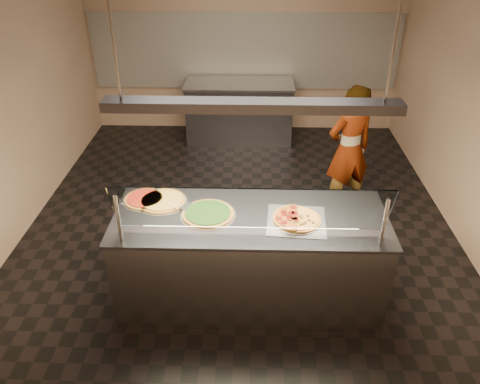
{
  "coord_description": "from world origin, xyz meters",
  "views": [
    {
      "loc": [
        0.13,
        -4.55,
        3.23
      ],
      "look_at": [
        0.03,
        -0.89,
        1.02
      ],
      "focal_mm": 35.0,
      "sensor_mm": 36.0,
      "label": 1
    }
  ],
  "objects_px": {
    "pizza_cheese": "(162,200)",
    "pizza_spatula": "(179,206)",
    "sneeze_guard": "(251,210)",
    "worker": "(349,150)",
    "serving_counter": "(250,258)",
    "half_pizza_pepperoni": "(285,217)",
    "half_pizza_sausage": "(308,219)",
    "pizza_spinach": "(208,213)",
    "prep_table": "(239,111)",
    "heat_lamp_housing": "(252,106)",
    "perforated_tray": "(296,220)",
    "pizza_tomato": "(145,199)"
  },
  "relations": [
    {
      "from": "pizza_spatula",
      "to": "heat_lamp_housing",
      "type": "height_order",
      "value": "heat_lamp_housing"
    },
    {
      "from": "half_pizza_pepperoni",
      "to": "pizza_spinach",
      "type": "bearing_deg",
      "value": 173.53
    },
    {
      "from": "half_pizza_pepperoni",
      "to": "worker",
      "type": "bearing_deg",
      "value": 63.18
    },
    {
      "from": "sneeze_guard",
      "to": "worker",
      "type": "bearing_deg",
      "value": 59.72
    },
    {
      "from": "pizza_spinach",
      "to": "pizza_spatula",
      "type": "distance_m",
      "value": 0.28
    },
    {
      "from": "pizza_cheese",
      "to": "pizza_spatula",
      "type": "distance_m",
      "value": 0.21
    },
    {
      "from": "half_pizza_sausage",
      "to": "serving_counter",
      "type": "bearing_deg",
      "value": 172.34
    },
    {
      "from": "pizza_spinach",
      "to": "serving_counter",
      "type": "bearing_deg",
      "value": -2.1
    },
    {
      "from": "pizza_spinach",
      "to": "worker",
      "type": "bearing_deg",
      "value": 46.7
    },
    {
      "from": "half_pizza_pepperoni",
      "to": "half_pizza_sausage",
      "type": "relative_size",
      "value": 1.0
    },
    {
      "from": "prep_table",
      "to": "heat_lamp_housing",
      "type": "height_order",
      "value": "heat_lamp_housing"
    },
    {
      "from": "pizza_spatula",
      "to": "worker",
      "type": "bearing_deg",
      "value": 40.59
    },
    {
      "from": "serving_counter",
      "to": "half_pizza_sausage",
      "type": "height_order",
      "value": "half_pizza_sausage"
    },
    {
      "from": "sneeze_guard",
      "to": "pizza_spinach",
      "type": "distance_m",
      "value": 0.59
    },
    {
      "from": "half_pizza_sausage",
      "to": "pizza_spinach",
      "type": "xyz_separation_m",
      "value": [
        -0.87,
        0.08,
        -0.01
      ]
    },
    {
      "from": "half_pizza_sausage",
      "to": "worker",
      "type": "relative_size",
      "value": 0.27
    },
    {
      "from": "sneeze_guard",
      "to": "worker",
      "type": "xyz_separation_m",
      "value": [
        1.16,
        1.98,
        -0.43
      ]
    },
    {
      "from": "sneeze_guard",
      "to": "half_pizza_pepperoni",
      "type": "xyz_separation_m",
      "value": [
        0.3,
        0.28,
        -0.26
      ]
    },
    {
      "from": "perforated_tray",
      "to": "pizza_cheese",
      "type": "relative_size",
      "value": 1.16
    },
    {
      "from": "half_pizza_pepperoni",
      "to": "heat_lamp_housing",
      "type": "bearing_deg",
      "value": 168.15
    },
    {
      "from": "half_pizza_sausage",
      "to": "worker",
      "type": "distance_m",
      "value": 1.84
    },
    {
      "from": "half_pizza_sausage",
      "to": "pizza_spatula",
      "type": "height_order",
      "value": "half_pizza_sausage"
    },
    {
      "from": "perforated_tray",
      "to": "worker",
      "type": "relative_size",
      "value": 0.34
    },
    {
      "from": "serving_counter",
      "to": "pizza_spatula",
      "type": "bearing_deg",
      "value": 171.15
    },
    {
      "from": "sneeze_guard",
      "to": "heat_lamp_housing",
      "type": "bearing_deg",
      "value": 90.0
    },
    {
      "from": "pizza_tomato",
      "to": "worker",
      "type": "relative_size",
      "value": 0.25
    },
    {
      "from": "half_pizza_sausage",
      "to": "worker",
      "type": "xyz_separation_m",
      "value": [
        0.66,
        1.7,
        -0.16
      ]
    },
    {
      "from": "pizza_spatula",
      "to": "pizza_cheese",
      "type": "bearing_deg",
      "value": 146.72
    },
    {
      "from": "sneeze_guard",
      "to": "worker",
      "type": "distance_m",
      "value": 2.33
    },
    {
      "from": "half_pizza_pepperoni",
      "to": "prep_table",
      "type": "distance_m",
      "value": 3.83
    },
    {
      "from": "serving_counter",
      "to": "pizza_cheese",
      "type": "bearing_deg",
      "value": 165.24
    },
    {
      "from": "serving_counter",
      "to": "sneeze_guard",
      "type": "height_order",
      "value": "sneeze_guard"
    },
    {
      "from": "heat_lamp_housing",
      "to": "sneeze_guard",
      "type": "bearing_deg",
      "value": -90.0
    },
    {
      "from": "half_pizza_sausage",
      "to": "sneeze_guard",
      "type": "bearing_deg",
      "value": -150.81
    },
    {
      "from": "worker",
      "to": "sneeze_guard",
      "type": "bearing_deg",
      "value": 38.67
    },
    {
      "from": "serving_counter",
      "to": "worker",
      "type": "distance_m",
      "value": 2.03
    },
    {
      "from": "half_pizza_sausage",
      "to": "heat_lamp_housing",
      "type": "distance_m",
      "value": 1.11
    },
    {
      "from": "prep_table",
      "to": "worker",
      "type": "relative_size",
      "value": 1.07
    },
    {
      "from": "prep_table",
      "to": "heat_lamp_housing",
      "type": "relative_size",
      "value": 0.74
    },
    {
      "from": "half_pizza_pepperoni",
      "to": "pizza_spinach",
      "type": "xyz_separation_m",
      "value": [
        -0.67,
        0.08,
        -0.02
      ]
    },
    {
      "from": "pizza_spinach",
      "to": "worker",
      "type": "distance_m",
      "value": 2.24
    },
    {
      "from": "perforated_tray",
      "to": "pizza_spinach",
      "type": "bearing_deg",
      "value": 174.31
    },
    {
      "from": "pizza_cheese",
      "to": "pizza_tomato",
      "type": "height_order",
      "value": "same"
    },
    {
      "from": "perforated_tray",
      "to": "half_pizza_pepperoni",
      "type": "relative_size",
      "value": 1.25
    },
    {
      "from": "pizza_spinach",
      "to": "pizza_spatula",
      "type": "xyz_separation_m",
      "value": [
        -0.27,
        0.09,
        0.01
      ]
    },
    {
      "from": "pizza_spinach",
      "to": "prep_table",
      "type": "height_order",
      "value": "pizza_spinach"
    },
    {
      "from": "pizza_cheese",
      "to": "pizza_tomato",
      "type": "xyz_separation_m",
      "value": [
        -0.16,
        0.03,
        -0.0
      ]
    },
    {
      "from": "serving_counter",
      "to": "pizza_spinach",
      "type": "relative_size",
      "value": 4.95
    },
    {
      "from": "pizza_tomato",
      "to": "perforated_tray",
      "type": "bearing_deg",
      "value": -12.58
    },
    {
      "from": "serving_counter",
      "to": "pizza_cheese",
      "type": "distance_m",
      "value": 0.97
    }
  ]
}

